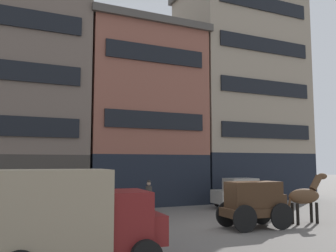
% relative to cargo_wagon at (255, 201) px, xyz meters
% --- Properties ---
extents(ground_plane, '(120.00, 120.00, 0.00)m').
position_rel_cargo_wagon_xyz_m(ground_plane, '(-0.70, 0.65, -1.15)').
color(ground_plane, '#605B56').
extents(building_far_left, '(9.23, 6.84, 15.87)m').
position_rel_cargo_wagon_xyz_m(building_far_left, '(-9.64, 11.44, 6.83)').
color(building_far_left, '#38332D').
rests_on(building_far_left, ground_plane).
extents(building_center_left, '(8.50, 6.84, 12.46)m').
position_rel_cargo_wagon_xyz_m(building_center_left, '(-1.13, 11.45, 5.12)').
color(building_center_left, black).
rests_on(building_center_left, ground_plane).
extents(building_center_right, '(10.08, 6.84, 17.03)m').
position_rel_cargo_wagon_xyz_m(building_center_right, '(7.82, 11.44, 7.41)').
color(building_center_right, black).
rests_on(building_center_right, ground_plane).
extents(cargo_wagon, '(3.00, 1.70, 1.98)m').
position_rel_cargo_wagon_xyz_m(cargo_wagon, '(0.00, 0.00, 0.00)').
color(cargo_wagon, '#3D2819').
rests_on(cargo_wagon, ground_plane).
extents(draft_horse, '(2.35, 0.72, 2.30)m').
position_rel_cargo_wagon_xyz_m(draft_horse, '(2.95, -0.00, 0.12)').
color(draft_horse, '#513823').
rests_on(draft_horse, ground_plane).
extents(delivery_truck_near, '(4.46, 2.39, 2.62)m').
position_rel_cargo_wagon_xyz_m(delivery_truck_near, '(-8.14, -2.87, 0.28)').
color(delivery_truck_near, maroon).
rests_on(delivery_truck_near, ground_plane).
extents(sedan_dark, '(3.83, 2.12, 1.83)m').
position_rel_cargo_wagon_xyz_m(sedan_dark, '(3.62, 5.79, -0.23)').
color(sedan_dark, gray).
rests_on(sedan_dark, ground_plane).
extents(pedestrian_officer, '(0.50, 0.50, 1.79)m').
position_rel_cargo_wagon_xyz_m(pedestrian_officer, '(-2.30, 6.53, -0.17)').
color(pedestrian_officer, '#38332D').
rests_on(pedestrian_officer, ground_plane).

